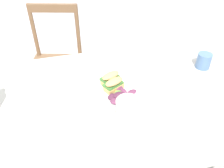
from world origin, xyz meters
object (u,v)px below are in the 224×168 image
object	(u,v)px
fork_on_napkin	(61,96)
cup_extra_side	(204,61)
sandwich_half_front	(114,84)
dining_table	(104,116)
chair_wooden_far	(56,64)
mason_jar_iced_tea	(127,114)
sandwich_half_back	(111,78)
plate_lunch	(114,92)

from	to	relation	value
fork_on_napkin	cup_extra_side	world-z (taller)	cup_extra_side
sandwich_half_front	fork_on_napkin	xyz separation A→B (m)	(-0.24, 0.02, -0.03)
dining_table	chair_wooden_far	world-z (taller)	chair_wooden_far
chair_wooden_far	mason_jar_iced_tea	distance (m)	1.08
chair_wooden_far	mason_jar_iced_tea	xyz separation A→B (m)	(0.25, -0.99, 0.35)
dining_table	mason_jar_iced_tea	distance (m)	0.26
fork_on_napkin	mason_jar_iced_tea	xyz separation A→B (m)	(0.23, -0.23, 0.05)
chair_wooden_far	sandwich_half_back	distance (m)	0.84
sandwich_half_back	fork_on_napkin	bearing A→B (deg)	-172.04
chair_wooden_far	mason_jar_iced_tea	bearing A→B (deg)	-76.01
dining_table	cup_extra_side	world-z (taller)	cup_extra_side
dining_table	chair_wooden_far	distance (m)	0.85
sandwich_half_front	mason_jar_iced_tea	xyz separation A→B (m)	(-0.01, -0.21, 0.02)
chair_wooden_far	fork_on_napkin	size ratio (longest dim) A/B	4.68
dining_table	fork_on_napkin	xyz separation A→B (m)	(-0.18, 0.05, 0.13)
dining_table	fork_on_napkin	distance (m)	0.22
sandwich_half_back	fork_on_napkin	xyz separation A→B (m)	(-0.23, -0.03, -0.03)
chair_wooden_far	sandwich_half_front	size ratio (longest dim) A/B	8.30
mason_jar_iced_tea	dining_table	bearing A→B (deg)	106.58
chair_wooden_far	dining_table	bearing A→B (deg)	-76.60
chair_wooden_far	mason_jar_iced_tea	world-z (taller)	chair_wooden_far
mason_jar_iced_tea	cup_extra_side	world-z (taller)	mason_jar_iced_tea
plate_lunch	sandwich_half_back	distance (m)	0.07
plate_lunch	dining_table	bearing A→B (deg)	-162.18
dining_table	plate_lunch	xyz separation A→B (m)	(0.06, 0.02, 0.13)
chair_wooden_far	cup_extra_side	distance (m)	1.09
plate_lunch	chair_wooden_far	bearing A→B (deg)	107.52
sandwich_half_back	fork_on_napkin	world-z (taller)	sandwich_half_back
mason_jar_iced_tea	fork_on_napkin	bearing A→B (deg)	135.60
sandwich_half_front	mason_jar_iced_tea	bearing A→B (deg)	-91.40
dining_table	cup_extra_side	bearing A→B (deg)	10.12
chair_wooden_far	cup_extra_side	bearing A→B (deg)	-43.19
fork_on_napkin	cup_extra_side	size ratio (longest dim) A/B	2.28
fork_on_napkin	cup_extra_side	xyz separation A→B (m)	(0.74, 0.05, 0.04)
sandwich_half_front	cup_extra_side	distance (m)	0.51
plate_lunch	cup_extra_side	distance (m)	0.51
chair_wooden_far	sandwich_half_front	xyz separation A→B (m)	(0.25, -0.78, 0.33)
sandwich_half_back	dining_table	bearing A→B (deg)	-124.49
plate_lunch	sandwich_half_front	bearing A→B (deg)	82.27
sandwich_half_back	cup_extra_side	world-z (taller)	cup_extra_side
plate_lunch	cup_extra_side	xyz separation A→B (m)	(0.51, 0.08, 0.04)
plate_lunch	sandwich_half_back	bearing A→B (deg)	91.00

